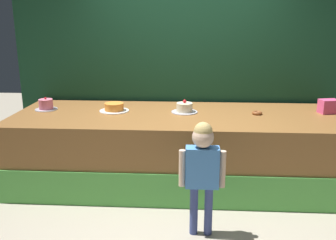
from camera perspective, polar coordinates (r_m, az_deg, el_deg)
name	(u,v)px	position (r m, az deg, el deg)	size (l,w,h in m)	color
ground_plane	(182,208)	(3.99, 2.18, -13.36)	(12.00, 12.00, 0.00)	#ADA38E
stage_platform	(184,149)	(4.43, 2.45, -4.43)	(3.97, 1.36, 0.84)	brown
curtain_backdrop	(186,52)	(4.96, 2.78, 10.33)	(4.53, 0.08, 2.97)	#19472D
child_figure	(202,164)	(3.28, 5.29, -6.71)	(0.41, 0.19, 1.07)	#3F4C8C
pink_box	(329,106)	(4.73, 23.46, 1.94)	(0.21, 0.14, 0.16)	#EE518B
donut	(257,113)	(4.42, 13.54, 1.07)	(0.12, 0.12, 0.04)	brown
cake_left	(46,105)	(4.75, -18.25, 2.21)	(0.27, 0.27, 0.16)	silver
cake_center	(114,108)	(4.49, -8.28, 1.91)	(0.35, 0.35, 0.10)	white
cake_right	(184,108)	(4.39, 2.55, 1.84)	(0.31, 0.31, 0.15)	silver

